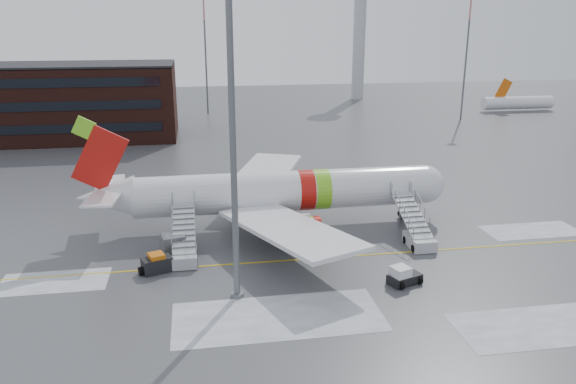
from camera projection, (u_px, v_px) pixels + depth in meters
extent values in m
plane|color=#494C4F|center=(330.00, 253.00, 47.88)|extent=(260.00, 260.00, 0.00)
cylinder|color=white|center=(285.00, 191.00, 53.21)|extent=(28.00, 3.80, 3.80)
sphere|color=white|center=(424.00, 184.00, 55.42)|extent=(3.80, 3.80, 3.80)
cube|color=black|center=(435.00, 179.00, 55.44)|extent=(1.09, 1.60, 0.97)
cone|color=white|center=(105.00, 197.00, 50.55)|extent=(5.20, 3.72, 3.72)
cube|color=#B6130E|center=(100.00, 159.00, 49.50)|extent=(5.27, 0.30, 6.09)
cube|color=#7CD221|center=(84.00, 128.00, 48.51)|extent=(2.16, 0.26, 2.16)
cube|color=white|center=(111.00, 182.00, 52.85)|extent=(3.07, 4.85, 0.18)
cube|color=white|center=(103.00, 199.00, 47.94)|extent=(3.07, 4.85, 0.18)
cube|color=white|center=(263.00, 174.00, 61.25)|extent=(10.72, 15.97, 1.13)
cube|color=white|center=(289.00, 229.00, 45.21)|extent=(10.72, 15.97, 1.13)
cylinder|color=white|center=(281.00, 194.00, 58.76)|extent=(3.40, 2.10, 2.10)
cylinder|color=white|center=(300.00, 229.00, 48.96)|extent=(3.40, 2.10, 2.10)
cylinder|color=#595B60|center=(403.00, 210.00, 55.86)|extent=(0.20, 0.20, 1.80)
cylinder|color=black|center=(403.00, 214.00, 56.00)|extent=(0.90, 0.56, 0.90)
cylinder|color=black|center=(276.00, 213.00, 56.29)|extent=(0.90, 0.56, 0.90)
cylinder|color=black|center=(283.00, 230.00, 51.76)|extent=(0.90, 0.56, 0.90)
cube|color=#B2B5BA|center=(419.00, 241.00, 48.88)|extent=(2.00, 3.20, 1.00)
cube|color=#B2B5BA|center=(412.00, 215.00, 50.37)|extent=(1.90, 5.87, 2.52)
cube|color=#B2B5BA|center=(400.00, 192.00, 53.14)|extent=(1.90, 1.40, 0.15)
cylinder|color=#595B60|center=(400.00, 211.00, 53.26)|extent=(0.16, 0.16, 3.40)
cylinder|color=black|center=(414.00, 249.00, 47.86)|extent=(0.25, 0.70, 0.70)
cylinder|color=black|center=(425.00, 239.00, 50.03)|extent=(0.25, 0.70, 0.70)
cube|color=#A6A8AD|center=(185.00, 257.00, 45.70)|extent=(2.00, 3.20, 1.00)
cube|color=#A6A8AD|center=(184.00, 228.00, 47.19)|extent=(1.90, 5.87, 2.52)
cube|color=#A6A8AD|center=(184.00, 203.00, 49.96)|extent=(1.90, 1.40, 0.15)
cylinder|color=#595B60|center=(185.00, 223.00, 50.08)|extent=(0.16, 0.16, 3.40)
cylinder|color=black|center=(173.00, 265.00, 44.67)|extent=(0.25, 0.70, 0.70)
cylinder|color=black|center=(196.00, 253.00, 46.84)|extent=(0.25, 0.70, 0.70)
cube|color=black|center=(405.00, 278.00, 42.21)|extent=(2.80, 2.11, 0.62)
cube|color=white|center=(401.00, 272.00, 41.81)|extent=(1.60, 1.60, 0.80)
cube|color=black|center=(401.00, 268.00, 41.72)|extent=(1.40, 1.45, 0.13)
cylinder|color=black|center=(401.00, 285.00, 41.29)|extent=(0.46, 0.68, 0.62)
cylinder|color=black|center=(419.00, 280.00, 42.13)|extent=(0.46, 0.68, 0.62)
cylinder|color=black|center=(390.00, 279.00, 42.33)|extent=(0.46, 0.68, 0.62)
cylinder|color=black|center=(408.00, 274.00, 43.17)|extent=(0.46, 0.68, 0.62)
cube|color=black|center=(174.00, 254.00, 46.86)|extent=(2.83, 2.36, 0.39)
cube|color=#565A5E|center=(173.00, 244.00, 46.60)|extent=(2.16, 2.08, 1.67)
cylinder|color=black|center=(160.00, 260.00, 45.98)|extent=(0.28, 0.38, 0.33)
cylinder|color=black|center=(187.00, 251.00, 47.81)|extent=(0.28, 0.38, 0.33)
cube|color=black|center=(157.00, 264.00, 44.11)|extent=(2.57, 2.04, 1.12)
cube|color=#C7600B|center=(156.00, 256.00, 43.91)|extent=(1.48, 1.55, 0.45)
cylinder|color=black|center=(146.00, 268.00, 44.05)|extent=(1.29, 1.02, 0.67)
cylinder|color=black|center=(169.00, 267.00, 44.34)|extent=(1.29, 1.02, 0.67)
cylinder|color=#595B60|center=(233.00, 159.00, 37.30)|extent=(0.44, 0.44, 20.34)
cylinder|color=#595B60|center=(237.00, 295.00, 40.23)|extent=(0.90, 0.90, 0.30)
cylinder|color=#B2B5BA|center=(359.00, 42.00, 138.12)|extent=(3.00, 3.00, 28.00)
cylinder|color=#595B60|center=(465.00, 71.00, 110.17)|extent=(0.36, 0.36, 19.20)
cylinder|color=#CC7272|center=(470.00, 9.00, 106.81)|extent=(0.32, 0.32, 4.32)
cylinder|color=#595B60|center=(206.00, 68.00, 117.38)|extent=(0.36, 0.36, 19.20)
cylinder|color=#CC7272|center=(204.00, 10.00, 114.01)|extent=(0.32, 0.32, 4.32)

